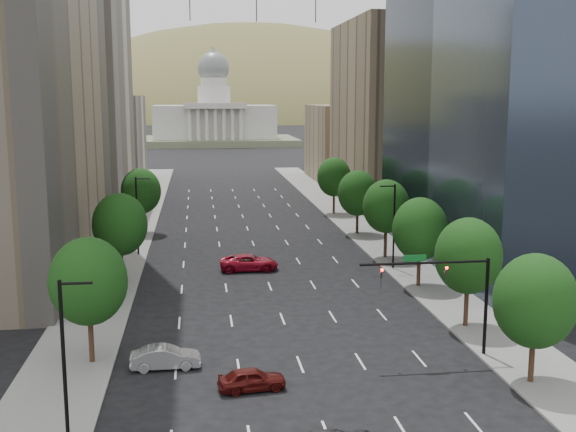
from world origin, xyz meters
name	(u,v)px	position (x,y,z in m)	size (l,w,h in m)	color
sidewalk_left	(116,266)	(-15.50, 60.00, 0.07)	(6.00, 200.00, 0.15)	slate
sidewalk_right	(398,257)	(15.50, 60.00, 0.07)	(6.00, 200.00, 0.15)	slate
midrise_cream_left	(81,99)	(-25.00, 103.00, 17.50)	(14.00, 30.00, 35.00)	beige
filler_left	(108,139)	(-25.00, 136.00, 9.00)	(14.00, 26.00, 18.00)	beige
parking_tan_right	(388,114)	(25.00, 100.00, 15.00)	(14.00, 30.00, 30.00)	#8C7759
filler_right	(346,143)	(25.00, 133.00, 8.00)	(14.00, 26.00, 16.00)	#8C7759
tree_right_0	(535,301)	(14.00, 25.00, 5.39)	(5.20, 5.20, 8.39)	#382316
tree_right_1	(468,256)	(14.00, 36.00, 5.75)	(5.20, 5.20, 8.75)	#382316
tree_right_2	(420,229)	(14.00, 48.00, 5.60)	(5.20, 5.20, 8.61)	#382316
tree_right_3	(386,206)	(14.00, 60.00, 5.89)	(5.20, 5.20, 8.89)	#382316
tree_right_4	(358,193)	(14.00, 74.00, 5.46)	(5.20, 5.20, 8.46)	#382316
tree_right_5	(334,177)	(14.00, 90.00, 5.75)	(5.20, 5.20, 8.75)	#382316
tree_left_0	(88,281)	(-14.00, 32.00, 5.75)	(5.20, 5.20, 8.75)	#382316
tree_left_1	(120,225)	(-14.00, 52.00, 5.96)	(5.20, 5.20, 8.97)	#382316
tree_left_2	(141,191)	(-14.00, 78.00, 5.68)	(5.20, 5.20, 8.68)	#382316
streetlight_rn	(393,224)	(13.44, 55.00, 4.84)	(1.70, 0.20, 9.00)	black
streetlight_ls	(65,360)	(-13.44, 20.00, 4.84)	(1.70, 0.20, 9.00)	black
streetlight_ln	(138,214)	(-13.44, 65.00, 4.84)	(1.70, 0.20, 9.00)	black
traffic_signal	(453,285)	(10.53, 30.00, 5.17)	(9.12, 0.40, 7.38)	black
capitol	(214,121)	(0.00, 249.71, 8.58)	(60.00, 40.00, 35.20)	#596647
foothills	(245,160)	(34.67, 599.39, -37.78)	(720.00, 413.00, 263.00)	olive
car_maroon	(252,379)	(-3.57, 26.22, 0.72)	(1.69, 4.20, 1.43)	#470D0B
car_silver	(166,357)	(-9.00, 30.48, 0.76)	(1.62, 4.64, 1.53)	#96969B
car_red_far	(249,262)	(-1.50, 56.50, 0.84)	(2.79, 6.06, 1.68)	maroon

